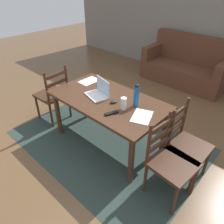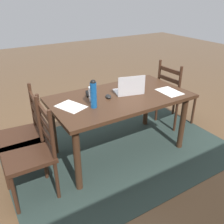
# 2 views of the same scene
# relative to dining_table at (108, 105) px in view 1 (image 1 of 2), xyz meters

# --- Properties ---
(ground_plane) EXTENTS (14.00, 14.00, 0.00)m
(ground_plane) POSITION_rel_dining_table_xyz_m (0.00, 0.00, -0.64)
(ground_plane) COLOR brown
(area_rug) EXTENTS (2.66, 1.90, 0.01)m
(area_rug) POSITION_rel_dining_table_xyz_m (0.00, 0.00, -0.64)
(area_rug) COLOR #283833
(area_rug) RESTS_ON ground
(wall_back) EXTENTS (8.00, 0.12, 2.70)m
(wall_back) POSITION_rel_dining_table_xyz_m (0.00, 3.17, 0.71)
(wall_back) COLOR slate
(wall_back) RESTS_ON ground
(dining_table) EXTENTS (1.56, 0.87, 0.73)m
(dining_table) POSITION_rel_dining_table_xyz_m (0.00, 0.00, 0.00)
(dining_table) COLOR #422819
(dining_table) RESTS_ON ground
(chair_right_near) EXTENTS (0.48, 0.48, 0.95)m
(chair_right_near) POSITION_rel_dining_table_xyz_m (1.07, -0.17, -0.18)
(chair_right_near) COLOR #3D2316
(chair_right_near) RESTS_ON ground
(chair_left_near) EXTENTS (0.46, 0.46, 0.95)m
(chair_left_near) POSITION_rel_dining_table_xyz_m (-1.07, -0.17, -0.18)
(chair_left_near) COLOR #3D2316
(chair_left_near) RESTS_ON ground
(chair_right_far) EXTENTS (0.45, 0.45, 0.95)m
(chair_right_far) POSITION_rel_dining_table_xyz_m (1.07, 0.17, -0.18)
(chair_right_far) COLOR #3D2316
(chair_right_far) RESTS_ON ground
(couch) EXTENTS (1.80, 0.80, 1.00)m
(couch) POSITION_rel_dining_table_xyz_m (-0.17, 2.69, -0.29)
(couch) COLOR #512D1E
(couch) RESTS_ON ground
(laptop) EXTENTS (0.37, 0.29, 0.23)m
(laptop) POSITION_rel_dining_table_xyz_m (-0.14, -0.01, 0.15)
(laptop) COLOR silver
(laptop) RESTS_ON dining_table
(water_bottle) EXTENTS (0.07, 0.07, 0.30)m
(water_bottle) POSITION_rel_dining_table_xyz_m (0.38, 0.11, 0.25)
(water_bottle) COLOR #145199
(water_bottle) RESTS_ON dining_table
(drinking_glass) EXTENTS (0.07, 0.07, 0.16)m
(drinking_glass) POSITION_rel_dining_table_xyz_m (0.32, -0.05, 0.17)
(drinking_glass) COLOR silver
(drinking_glass) RESTS_ON dining_table
(computer_mouse) EXTENTS (0.08, 0.11, 0.03)m
(computer_mouse) POSITION_rel_dining_table_xyz_m (0.13, -0.03, 0.11)
(computer_mouse) COLOR black
(computer_mouse) RESTS_ON dining_table
(tv_remote) EXTENTS (0.10, 0.17, 0.02)m
(tv_remote) POSITION_rel_dining_table_xyz_m (0.28, -0.23, 0.10)
(tv_remote) COLOR black
(tv_remote) RESTS_ON dining_table
(paper_stack_left) EXTENTS (0.22, 0.30, 0.00)m
(paper_stack_left) POSITION_rel_dining_table_xyz_m (-0.58, 0.20, 0.10)
(paper_stack_left) COLOR white
(paper_stack_left) RESTS_ON dining_table
(paper_stack_right) EXTENTS (0.30, 0.35, 0.00)m
(paper_stack_right) POSITION_rel_dining_table_xyz_m (0.58, -0.03, 0.10)
(paper_stack_right) COLOR white
(paper_stack_right) RESTS_ON dining_table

